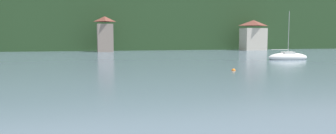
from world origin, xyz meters
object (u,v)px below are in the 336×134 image
shore_building_westcentral (105,35)px  mooring_buoy_near (234,71)px  shore_building_central (253,36)px  sailboat_far_8 (288,57)px

shore_building_westcentral → mooring_buoy_near: size_ratio=20.57×
shore_building_westcentral → shore_building_central: bearing=0.4°
shore_building_westcentral → shore_building_central: size_ratio=1.04×
sailboat_far_8 → mooring_buoy_near: size_ratio=18.80×
shore_building_central → sailboat_far_8: size_ratio=1.05×
shore_building_westcentral → sailboat_far_8: shore_building_westcentral is taller
shore_building_westcentral → mooring_buoy_near: shore_building_westcentral is taller
sailboat_far_8 → mooring_buoy_near: sailboat_far_8 is taller
shore_building_central → sailboat_far_8: shore_building_central is taller
shore_building_central → mooring_buoy_near: shore_building_central is taller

